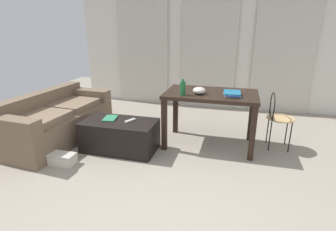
# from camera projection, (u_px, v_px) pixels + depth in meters

# --- Properties ---
(ground_plane) EXTENTS (9.02, 9.02, 0.00)m
(ground_plane) POSITION_uv_depth(u_px,v_px,m) (186.00, 149.00, 3.77)
(ground_plane) COLOR gray
(wall_back) EXTENTS (5.57, 0.10, 2.55)m
(wall_back) POSITION_uv_depth(u_px,v_px,m) (209.00, 46.00, 5.43)
(wall_back) COLOR silver
(wall_back) RESTS_ON ground
(curtains) EXTENTS (3.96, 0.03, 2.18)m
(curtains) POSITION_uv_depth(u_px,v_px,m) (208.00, 55.00, 5.42)
(curtains) COLOR beige
(curtains) RESTS_ON ground
(couch) EXTENTS (0.94, 1.83, 0.71)m
(couch) POSITION_uv_depth(u_px,v_px,m) (56.00, 121.00, 4.02)
(couch) COLOR brown
(couch) RESTS_ON ground
(coffee_table) EXTENTS (1.02, 0.55, 0.43)m
(coffee_table) POSITION_uv_depth(u_px,v_px,m) (120.00, 135.00, 3.71)
(coffee_table) COLOR black
(coffee_table) RESTS_ON ground
(craft_table) EXTENTS (1.27, 0.77, 0.79)m
(craft_table) POSITION_uv_depth(u_px,v_px,m) (211.00, 100.00, 3.72)
(craft_table) COLOR black
(craft_table) RESTS_ON ground
(wire_chair) EXTENTS (0.37, 0.38, 0.81)m
(wire_chair) POSITION_uv_depth(u_px,v_px,m) (276.00, 114.00, 3.68)
(wire_chair) COLOR tan
(wire_chair) RESTS_ON ground
(bottle_near) EXTENTS (0.08, 0.08, 0.22)m
(bottle_near) POSITION_uv_depth(u_px,v_px,m) (183.00, 88.00, 3.53)
(bottle_near) COLOR #195B2D
(bottle_near) RESTS_ON craft_table
(bowl) EXTENTS (0.18, 0.18, 0.10)m
(bowl) POSITION_uv_depth(u_px,v_px,m) (199.00, 91.00, 3.59)
(bowl) COLOR beige
(bowl) RESTS_ON craft_table
(book_stack) EXTENTS (0.25, 0.30, 0.05)m
(book_stack) POSITION_uv_depth(u_px,v_px,m) (232.00, 94.00, 3.51)
(book_stack) COLOR silver
(book_stack) RESTS_ON craft_table
(scissors) EXTENTS (0.12, 0.08, 0.00)m
(scissors) POSITION_uv_depth(u_px,v_px,m) (195.00, 88.00, 3.93)
(scissors) COLOR #9EA0A5
(scissors) RESTS_ON craft_table
(tv_remote_primary) EXTENTS (0.12, 0.18, 0.02)m
(tv_remote_primary) POSITION_uv_depth(u_px,v_px,m) (130.00, 120.00, 3.64)
(tv_remote_primary) COLOR #B7B7B2
(tv_remote_primary) RESTS_ON coffee_table
(magazine) EXTENTS (0.21, 0.28, 0.02)m
(magazine) POSITION_uv_depth(u_px,v_px,m) (110.00, 118.00, 3.73)
(magazine) COLOR #2D7F56
(magazine) RESTS_ON coffee_table
(shoebox) EXTENTS (0.33, 0.19, 0.14)m
(shoebox) POSITION_uv_depth(u_px,v_px,m) (62.00, 159.00, 3.35)
(shoebox) COLOR beige
(shoebox) RESTS_ON ground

